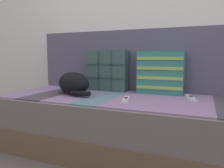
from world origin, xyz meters
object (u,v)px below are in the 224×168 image
Objects in this scene: throw_pillow_quilted at (108,71)px; game_remote_near at (191,98)px; throw_pillow_striped at (161,73)px; sleeping_cat at (72,83)px; game_remote_far at (126,99)px; couch at (133,124)px.

game_remote_near is (0.72, -0.15, -0.17)m from throw_pillow_quilted.
throw_pillow_striped is 0.89× the size of sleeping_cat.
throw_pillow_quilted reaches higher than game_remote_near.
game_remote_near is at bearing 9.05° from sleeping_cat.
game_remote_near is (0.25, -0.15, -0.17)m from throw_pillow_striped.
throw_pillow_quilted reaches higher than sleeping_cat.
sleeping_cat is (-0.66, -0.29, -0.09)m from throw_pillow_striped.
sleeping_cat reaches higher than game_remote_far.
couch is 0.27m from game_remote_far.
sleeping_cat reaches higher than couch.
throw_pillow_striped is 0.33m from game_remote_near.
game_remote_far is (-0.17, -0.38, -0.17)m from throw_pillow_striped.
game_remote_far is at bearing -9.82° from sleeping_cat.
couch is 5.76× the size of throw_pillow_striped.
throw_pillow_striped is at bearing 66.15° from game_remote_far.
game_remote_near is at bearing -11.42° from throw_pillow_quilted.
game_remote_near is (0.41, 0.08, 0.22)m from couch.
throw_pillow_quilted is at bearing 129.26° from game_remote_far.
game_remote_far is at bearing -113.85° from throw_pillow_striped.
throw_pillow_quilted is (-0.32, 0.22, 0.40)m from couch.
throw_pillow_striped is 0.44m from game_remote_far.
throw_pillow_quilted is 1.79× the size of game_remote_far.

